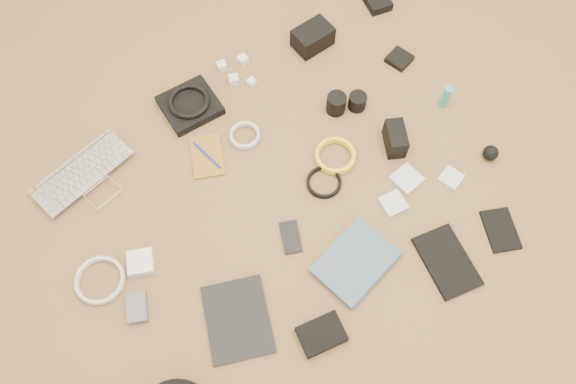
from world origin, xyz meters
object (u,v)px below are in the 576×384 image
laptop (92,182)px  paperback (378,281)px  tablet (238,319)px  phone (291,237)px  dslr_camera (313,37)px

laptop → paperback: bearing=-66.6°
tablet → paperback: 0.42m
laptop → paperback: 0.94m
tablet → paperback: (0.41, -0.11, 0.01)m
phone → dslr_camera: bearing=73.1°
tablet → phone: (0.26, 0.14, -0.00)m
phone → paperback: (0.15, -0.25, 0.01)m
laptop → tablet: 0.64m
dslr_camera → paperback: 0.91m
phone → paperback: bearing=-39.9°
tablet → paperback: size_ratio=0.99×
tablet → phone: bearing=45.7°
dslr_camera → phone: 0.75m
dslr_camera → paperback: dslr_camera is taller
laptop → phone: 0.65m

